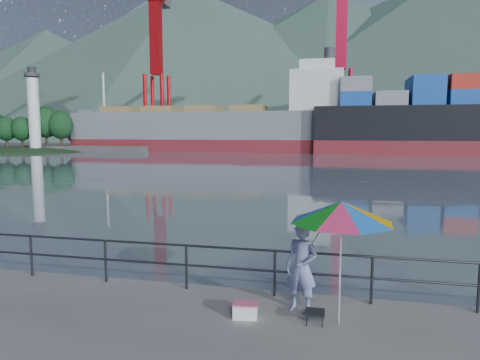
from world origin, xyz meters
name	(u,v)px	position (x,y,z in m)	size (l,w,h in m)	color
harbor_water	(321,142)	(0.00, 130.00, 0.00)	(500.00, 280.00, 0.00)	slate
far_dock	(361,147)	(10.00, 93.00, 0.00)	(200.00, 40.00, 0.40)	#514F4C
guardrail	(145,263)	(0.00, 1.70, 0.52)	(22.00, 0.06, 1.03)	#2D3033
mountains	(413,61)	(38.82, 207.75, 35.55)	(600.00, 332.80, 80.00)	#385147
lighthouse_islet	(12,149)	(-54.97, 61.99, 0.26)	(48.00, 26.40, 19.20)	#263F1E
container_stacks	(454,134)	(29.28, 93.34, 3.00)	(58.00, 5.40, 7.80)	#194CA5
fisherman	(302,267)	(3.61, 1.03, 0.89)	(0.65, 0.43, 1.79)	#27408F
beach_umbrella	(342,212)	(4.34, 0.61, 2.10)	(2.37, 2.37, 2.29)	white
folding_stool	(315,317)	(3.91, 0.55, 0.12)	(0.36, 0.36, 0.23)	black
cooler_bag	(245,311)	(2.60, 0.52, 0.13)	(0.45, 0.30, 0.26)	white
fishing_rod	(306,290)	(3.65, 2.18, 0.00)	(0.02, 0.02, 2.25)	black
bulk_carrier	(229,128)	(-15.14, 71.22, 4.06)	(56.45, 9.77, 14.50)	maroon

